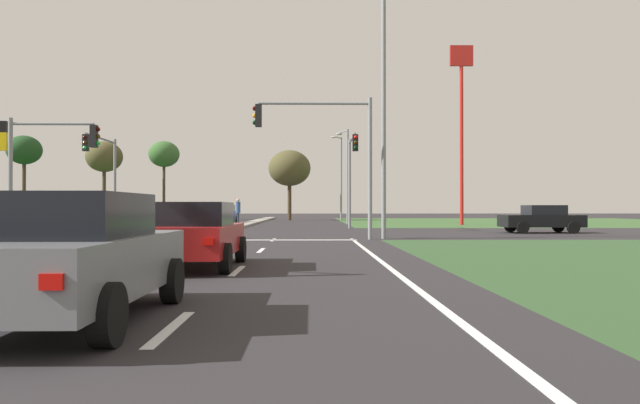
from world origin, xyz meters
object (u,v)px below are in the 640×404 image
object	(u,v)px
street_lamp_second	(387,102)
car_grey_fourth	(73,256)
car_red_third	(194,234)
fastfood_pole_sign	(461,97)
street_lamp_fourth	(340,174)
treeline_third	(164,155)
car_blue_near	(224,214)
car_beige_fifth	(132,218)
traffic_signal_near_left	(44,156)
treeline_near	(24,151)
car_black_second	(542,219)
traffic_signal_far_right	(352,164)
street_lamp_third	(347,170)
pedestrian_at_median	(238,209)
treeline_second	(104,157)
traffic_signal_near_right	(328,142)
traffic_signal_far_left	(105,164)
treeline_fourth	(290,168)

from	to	relation	value
street_lamp_second	car_grey_fourth	bearing A→B (deg)	-108.45
car_red_third	fastfood_pole_sign	size ratio (longest dim) A/B	0.30
street_lamp_fourth	treeline_third	bearing A→B (deg)	173.14
car_blue_near	street_lamp_second	size ratio (longest dim) A/B	0.40
car_beige_fifth	traffic_signal_near_left	distance (m)	7.38
street_lamp_second	fastfood_pole_sign	size ratio (longest dim) A/B	0.77
treeline_near	car_black_second	bearing A→B (deg)	-37.30
traffic_signal_far_right	treeline_third	bearing A→B (deg)	123.92
street_lamp_fourth	car_red_third	bearing A→B (deg)	-96.82
car_beige_fifth	car_black_second	bearing A→B (deg)	-90.88
car_red_third	treeline_third	distance (m)	52.29
traffic_signal_near_left	street_lamp_third	world-z (taller)	street_lamp_third
fastfood_pole_sign	treeline_near	bearing A→B (deg)	156.63
traffic_signal_near_left	street_lamp_second	size ratio (longest dim) A/B	0.48
traffic_signal_far_right	treeline_near	size ratio (longest dim) A/B	0.63
traffic_signal_near_left	street_lamp_second	bearing A→B (deg)	2.15
treeline_near	treeline_third	distance (m)	15.46
street_lamp_third	pedestrian_at_median	world-z (taller)	street_lamp_third
car_black_second	treeline_second	bearing A→B (deg)	47.72
fastfood_pole_sign	car_red_third	bearing A→B (deg)	-114.00
traffic_signal_near_right	traffic_signal_far_right	xyz separation A→B (m)	(1.78, 11.29, -0.14)
car_blue_near	car_red_third	xyz separation A→B (m)	(4.65, -36.04, -0.05)
fastfood_pole_sign	treeline_second	bearing A→B (deg)	153.92
traffic_signal_far_left	street_lamp_fourth	bearing A→B (deg)	57.79
traffic_signal_near_right	traffic_signal_far_left	world-z (taller)	traffic_signal_near_right
car_black_second	car_beige_fifth	size ratio (longest dim) A/B	0.93
traffic_signal_far_right	traffic_signal_near_right	bearing A→B (deg)	-98.98
car_black_second	car_grey_fourth	distance (m)	28.59
street_lamp_third	traffic_signal_far_left	bearing A→B (deg)	-137.37
traffic_signal_far_left	traffic_signal_near_left	bearing A→B (deg)	-82.87
traffic_signal_far_left	treeline_third	distance (m)	27.65
traffic_signal_near_right	treeline_third	size ratio (longest dim) A/B	0.71
car_black_second	traffic_signal_far_right	distance (m)	11.51
traffic_signal_near_right	street_lamp_fourth	world-z (taller)	street_lamp_fourth
car_black_second	traffic_signal_near_right	size ratio (longest dim) A/B	0.69
fastfood_pole_sign	treeline_fourth	world-z (taller)	fastfood_pole_sign
treeline_third	street_lamp_fourth	bearing A→B (deg)	-6.86
car_black_second	street_lamp_second	xyz separation A→B (m)	(-9.05, -5.75, 5.18)
car_blue_near	traffic_signal_near_left	distance (m)	24.91
car_grey_fourth	traffic_signal_far_left	distance (m)	31.00
traffic_signal_far_left	car_red_third	bearing A→B (deg)	-66.35
street_lamp_third	pedestrian_at_median	bearing A→B (deg)	-136.75
pedestrian_at_median	treeline_second	xyz separation A→B (m)	(-16.53, 19.46, 5.38)
car_grey_fourth	street_lamp_second	size ratio (longest dim) A/B	0.39
traffic_signal_near_right	pedestrian_at_median	xyz separation A→B (m)	(-6.04, 17.93, -2.88)
street_lamp_fourth	treeline_second	distance (m)	25.00
car_grey_fourth	treeline_second	size ratio (longest dim) A/B	0.50
car_black_second	fastfood_pole_sign	xyz separation A→B (m)	(-0.53, 14.61, 9.30)
car_blue_near	traffic_signal_near_right	bearing A→B (deg)	108.20
car_blue_near	treeline_near	xyz separation A→B (m)	(-23.97, 15.09, 6.73)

